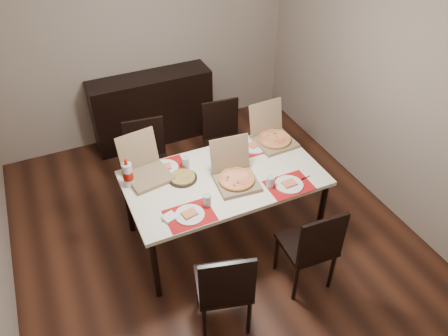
# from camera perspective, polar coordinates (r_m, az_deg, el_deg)

# --- Properties ---
(ground) EXTENTS (3.80, 4.00, 0.02)m
(ground) POSITION_cam_1_polar(r_m,az_deg,el_deg) (4.61, -2.07, -7.67)
(ground) COLOR #422114
(ground) RESTS_ON ground
(room_walls) EXTENTS (3.84, 4.02, 2.62)m
(room_walls) POSITION_cam_1_polar(r_m,az_deg,el_deg) (3.93, -5.22, 14.65)
(room_walls) COLOR gray
(room_walls) RESTS_ON ground
(sideboard) EXTENTS (1.50, 0.40, 0.90)m
(sideboard) POSITION_cam_1_polar(r_m,az_deg,el_deg) (5.66, -9.31, 7.65)
(sideboard) COLOR black
(sideboard) RESTS_ON ground
(dining_table) EXTENTS (1.80, 1.00, 0.75)m
(dining_table) POSITION_cam_1_polar(r_m,az_deg,el_deg) (4.06, 0.00, -1.84)
(dining_table) COLOR #F1E8CA
(dining_table) RESTS_ON ground
(chair_near_left) EXTENTS (0.51, 0.51, 0.93)m
(chair_near_left) POSITION_cam_1_polar(r_m,az_deg,el_deg) (3.48, 0.07, -15.23)
(chair_near_left) COLOR black
(chair_near_left) RESTS_ON ground
(chair_near_right) EXTENTS (0.44, 0.44, 0.93)m
(chair_near_right) POSITION_cam_1_polar(r_m,az_deg,el_deg) (3.81, 11.39, -9.89)
(chair_near_right) COLOR black
(chair_near_right) RESTS_ON ground
(chair_far_left) EXTENTS (0.47, 0.47, 0.93)m
(chair_far_left) POSITION_cam_1_polar(r_m,az_deg,el_deg) (4.69, -9.86, 1.19)
(chair_far_left) COLOR black
(chair_far_left) RESTS_ON ground
(chair_far_right) EXTENTS (0.46, 0.46, 0.93)m
(chair_far_right) POSITION_cam_1_polar(r_m,az_deg,el_deg) (4.93, -0.04, 3.92)
(chair_far_right) COLOR black
(chair_far_right) RESTS_ON ground
(setting_near_left) EXTENTS (0.46, 0.30, 0.11)m
(setting_near_left) POSITION_cam_1_polar(r_m,az_deg,el_deg) (3.66, -4.21, -5.68)
(setting_near_left) COLOR #B50C0F
(setting_near_left) RESTS_ON dining_table
(setting_near_right) EXTENTS (0.45, 0.30, 0.11)m
(setting_near_right) POSITION_cam_1_polar(r_m,az_deg,el_deg) (3.94, 7.85, -2.07)
(setting_near_right) COLOR #B50C0F
(setting_near_right) RESTS_ON dining_table
(setting_far_left) EXTENTS (0.47, 0.30, 0.11)m
(setting_far_left) POSITION_cam_1_polar(r_m,az_deg,el_deg) (4.13, -7.32, 0.15)
(setting_far_left) COLOR #B50C0F
(setting_far_left) RESTS_ON dining_table
(setting_far_right) EXTENTS (0.44, 0.30, 0.11)m
(setting_far_right) POSITION_cam_1_polar(r_m,az_deg,el_deg) (4.36, 3.48, 2.78)
(setting_far_right) COLOR #B50C0F
(setting_far_right) RESTS_ON dining_table
(napkin_loose) EXTENTS (0.16, 0.16, 0.02)m
(napkin_loose) POSITION_cam_1_polar(r_m,az_deg,el_deg) (4.01, 1.96, -1.10)
(napkin_loose) COLOR white
(napkin_loose) RESTS_ON dining_table
(pizza_box_center) EXTENTS (0.40, 0.44, 0.37)m
(pizza_box_center) POSITION_cam_1_polar(r_m,az_deg,el_deg) (3.93, 1.48, -1.10)
(pizza_box_center) COLOR #81684A
(pizza_box_center) RESTS_ON dining_table
(pizza_box_right) EXTENTS (0.39, 0.43, 0.37)m
(pizza_box_right) POSITION_cam_1_polar(r_m,az_deg,el_deg) (4.46, 6.40, 4.07)
(pizza_box_right) COLOR #81684A
(pizza_box_right) RESTS_ON dining_table
(pizza_box_left) EXTENTS (0.43, 0.47, 0.37)m
(pizza_box_left) POSITION_cam_1_polar(r_m,az_deg,el_deg) (4.06, -10.16, -0.22)
(pizza_box_left) COLOR #81684A
(pizza_box_left) RESTS_ON dining_table
(faina_plate) EXTENTS (0.27, 0.27, 0.03)m
(faina_plate) POSITION_cam_1_polar(r_m,az_deg,el_deg) (4.00, -5.43, -1.27)
(faina_plate) COLOR black
(faina_plate) RESTS_ON dining_table
(dip_bowl) EXTENTS (0.15, 0.15, 0.03)m
(dip_bowl) POSITION_cam_1_polar(r_m,az_deg,el_deg) (4.15, -0.24, 0.64)
(dip_bowl) COLOR white
(dip_bowl) RESTS_ON dining_table
(soda_bottle) EXTENTS (0.09, 0.09, 0.28)m
(soda_bottle) POSITION_cam_1_polar(r_m,az_deg,el_deg) (3.95, -12.43, -0.85)
(soda_bottle) COLOR silver
(soda_bottle) RESTS_ON dining_table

